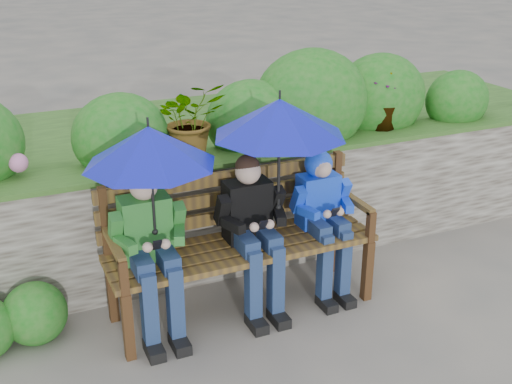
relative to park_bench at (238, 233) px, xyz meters
name	(u,v)px	position (x,y,z in m)	size (l,w,h in m)	color
ground	(261,311)	(0.11, -0.18, -0.60)	(60.00, 60.00, 0.00)	#5D5D5B
garden_backdrop	(180,170)	(0.00, 1.43, 0.01)	(8.00, 2.87, 1.84)	#524B41
park_bench	(238,233)	(0.00, 0.00, 0.00)	(2.01, 0.59, 1.06)	#432915
boy_left	(151,245)	(-0.69, -0.10, 0.09)	(0.52, 0.60, 1.23)	#285D27
boy_middle	(253,226)	(0.08, -0.10, 0.09)	(0.51, 0.59, 1.21)	black
boy_right	(323,209)	(0.67, -0.08, 0.11)	(0.46, 0.56, 1.16)	blue
umbrella_left	(149,146)	(-0.65, -0.09, 0.80)	(0.89, 0.89, 0.83)	#0F17BF
umbrella_right	(279,118)	(0.28, -0.10, 0.89)	(0.96, 0.96, 0.90)	#0F17BF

